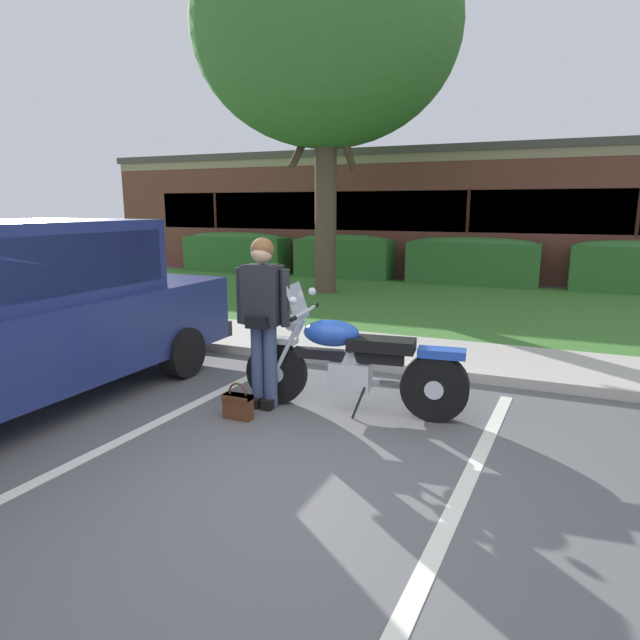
% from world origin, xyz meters
% --- Properties ---
extents(ground_plane, '(140.00, 140.00, 0.00)m').
position_xyz_m(ground_plane, '(0.00, 0.00, 0.00)').
color(ground_plane, '#565659').
extents(curb_strip, '(60.00, 0.20, 0.12)m').
position_xyz_m(curb_strip, '(0.00, 2.84, 0.06)').
color(curb_strip, '#B7B2A8').
rests_on(curb_strip, ground).
extents(concrete_walk, '(60.00, 1.50, 0.08)m').
position_xyz_m(concrete_walk, '(0.00, 3.69, 0.04)').
color(concrete_walk, '#B7B2A8').
rests_on(concrete_walk, ground).
extents(grass_lawn, '(60.00, 6.24, 0.06)m').
position_xyz_m(grass_lawn, '(0.00, 7.56, 0.03)').
color(grass_lawn, '#3D752D').
rests_on(grass_lawn, ground).
extents(stall_stripe_0, '(0.40, 4.40, 0.01)m').
position_xyz_m(stall_stripe_0, '(-1.43, 0.20, 0.00)').
color(stall_stripe_0, silver).
rests_on(stall_stripe_0, ground).
extents(stall_stripe_1, '(0.40, 4.40, 0.01)m').
position_xyz_m(stall_stripe_1, '(1.43, 0.20, 0.00)').
color(stall_stripe_1, silver).
rests_on(stall_stripe_1, ground).
extents(motorcycle, '(2.24, 0.82, 1.26)m').
position_xyz_m(motorcycle, '(0.25, 1.41, 0.49)').
color(motorcycle, black).
rests_on(motorcycle, ground).
extents(rider_person, '(0.57, 0.31, 1.70)m').
position_xyz_m(rider_person, '(-0.70, 1.17, 0.99)').
color(rider_person, black).
rests_on(rider_person, ground).
extents(handbag, '(0.28, 0.13, 0.36)m').
position_xyz_m(handbag, '(-0.77, 0.77, 0.14)').
color(handbag, '#562D19').
rests_on(handbag, ground).
extents(parked_suv_adjacent, '(2.11, 4.89, 1.86)m').
position_xyz_m(parked_suv_adjacent, '(-3.00, 0.17, 0.96)').
color(parked_suv_adjacent, navy).
rests_on(parked_suv_adjacent, ground).
extents(shade_tree, '(5.70, 5.70, 8.09)m').
position_xyz_m(shade_tree, '(-2.85, 8.07, 5.64)').
color(shade_tree, brown).
rests_on(shade_tree, ground).
extents(hedge_left, '(3.25, 0.90, 1.24)m').
position_xyz_m(hedge_left, '(-6.92, 10.83, 0.65)').
color(hedge_left, '#336B2D').
rests_on(hedge_left, ground).
extents(hedge_center_left, '(2.71, 0.90, 1.24)m').
position_xyz_m(hedge_center_left, '(-3.43, 10.83, 0.65)').
color(hedge_center_left, '#336B2D').
rests_on(hedge_center_left, ground).
extents(hedge_center_right, '(3.25, 0.90, 1.24)m').
position_xyz_m(hedge_center_right, '(0.06, 10.83, 0.65)').
color(hedge_center_right, '#336B2D').
rests_on(hedge_center_right, ground).
extents(hedge_right, '(2.45, 0.90, 1.24)m').
position_xyz_m(hedge_right, '(3.55, 10.83, 0.65)').
color(hedge_right, '#336B2D').
rests_on(hedge_right, ground).
extents(brick_building, '(23.37, 9.28, 3.61)m').
position_xyz_m(brick_building, '(-0.20, 16.08, 1.81)').
color(brick_building, brown).
rests_on(brick_building, ground).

